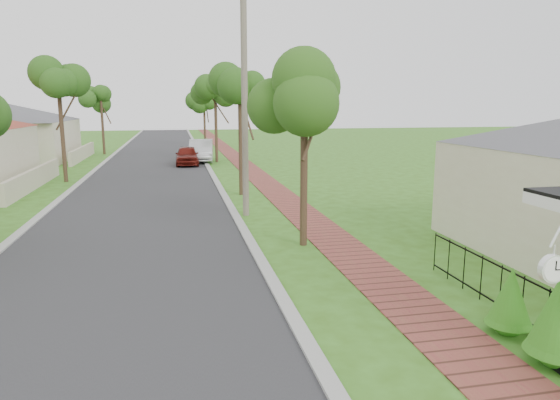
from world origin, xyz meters
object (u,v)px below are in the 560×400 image
object	(u,v)px
near_tree	(305,90)
utility_pole	(245,96)
parked_car_red	(187,156)
parked_car_white	(201,151)
station_clock	(555,266)

from	to	relation	value
near_tree	utility_pole	distance (m)	4.62
utility_pole	near_tree	bearing A→B (deg)	-75.95
near_tree	utility_pole	bearing A→B (deg)	104.05
parked_car_red	parked_car_white	xyz separation A→B (m)	(1.10, 2.16, 0.14)
parked_car_white	utility_pole	distance (m)	19.60
parked_car_red	station_clock	distance (m)	30.31
parked_car_red	utility_pole	distance (m)	17.59
station_clock	parked_car_white	bearing A→B (deg)	95.85
parked_car_white	utility_pole	size ratio (longest dim) A/B	0.55
parked_car_red	utility_pole	world-z (taller)	utility_pole
parked_car_white	station_clock	xyz separation A→B (m)	(3.29, -32.12, 1.14)
utility_pole	parked_car_white	bearing A→B (deg)	92.02
station_clock	parked_car_red	bearing A→B (deg)	98.34
near_tree	utility_pole	size ratio (longest dim) A/B	0.65
station_clock	utility_pole	bearing A→B (deg)	101.46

